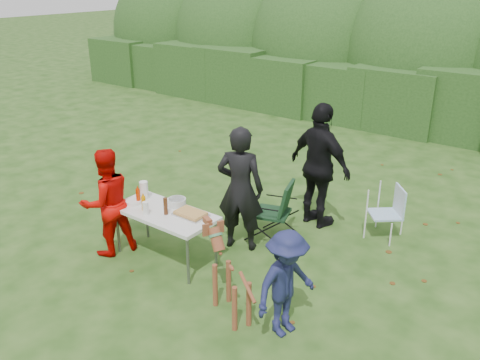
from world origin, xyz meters
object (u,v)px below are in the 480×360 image
Objects in this scene: person_cook at (240,189)px; camping_chair at (272,210)px; ketchup_bottle at (138,196)px; dog at (231,279)px; lawn_chair at (385,212)px; paper_towel_roll at (144,190)px; folding_table at (164,215)px; person_red_jacket at (107,202)px; child at (286,284)px; mustard_bottle at (144,203)px; beer_bottle at (166,206)px; person_black_puffy at (320,166)px.

person_cook is 0.72m from camping_chair.
camping_chair is 4.23× the size of ketchup_bottle.
lawn_chair is at bearing -77.39° from dog.
dog is at bearing -16.01° from paper_towel_roll.
person_cook is at bearing 33.77° from paper_towel_roll.
folding_table is 0.95× the size of person_red_jacket.
child is 2.45m from mustard_bottle.
mustard_bottle is 0.83× the size of beer_bottle.
person_red_jacket is at bearing 3.30° from lawn_chair.
folding_table is at bearing 8.78° from dog.
child is at bearing -9.73° from paper_towel_roll.
camping_chair is (-1.35, 1.75, -0.17)m from child.
person_cook is 7.70× the size of beer_bottle.
paper_towel_roll is (0.25, 0.48, 0.08)m from person_red_jacket.
person_black_puffy reaches higher than paper_towel_roll.
dog is at bearing 111.93° from person_black_puffy.
paper_towel_roll is (-2.06, 0.59, 0.38)m from dog.
person_black_puffy is 2.53m from beer_bottle.
person_cook reaches higher than mustard_bottle.
ketchup_bottle is at bearing -69.31° from paper_towel_roll.
mustard_bottle is (-1.08, -1.55, 0.37)m from camping_chair.
ketchup_bottle is 0.18m from paper_towel_roll.
child reaches higher than lawn_chair.
camping_chair is 1.99m from ketchup_bottle.
dog is at bearing 104.04° from person_red_jacket.
child reaches higher than folding_table.
paper_towel_roll is (-2.72, 0.47, 0.23)m from child.
lawn_chair is (0.66, 2.93, -0.08)m from dog.
lawn_chair is (2.19, 2.48, -0.28)m from folding_table.
lawn_chair is 3.62m from paper_towel_roll.
camping_chair is 1.92m from paper_towel_roll.
ketchup_bottle is (-1.30, -1.45, 0.38)m from camping_chair.
person_red_jacket is 6.04× the size of paper_towel_roll.
folding_table is at bearing -14.50° from paper_towel_roll.
camping_chair reaches higher than folding_table.
person_cook is (0.62, 0.91, 0.24)m from folding_table.
person_red_jacket is at bearing -158.66° from mustard_bottle.
paper_towel_roll reaches higher than dog.
person_black_puffy is (0.55, 1.32, 0.07)m from person_cook.
person_cook is at bearing 50.12° from mustard_bottle.
paper_towel_roll is at bearing 25.11° from camping_chair.
lawn_chair is (1.02, 0.24, -0.59)m from person_black_puffy.
child is at bearing 119.31° from person_cook.
mustard_bottle is at bearing -165.56° from beer_bottle.
lawn_chair is at bearing 12.75° from child.
lawn_chair is 3.68m from ketchup_bottle.
dog is at bearing 101.21° from person_cook.
folding_table is at bearing 130.38° from person_red_jacket.
beer_bottle reaches higher than lawn_chair.
child is at bearing -8.54° from folding_table.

